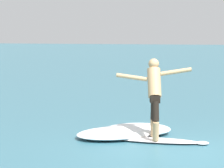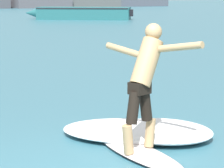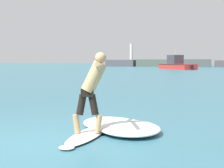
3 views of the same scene
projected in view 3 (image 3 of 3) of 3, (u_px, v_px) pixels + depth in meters
name	position (u px, v px, depth m)	size (l,w,h in m)	color
ground_plane	(31.00, 142.00, 6.03)	(200.00, 200.00, 0.00)	#356B7C
surfboard	(87.00, 135.00, 6.47)	(0.58, 2.14, 0.20)	white
surfer	(93.00, 85.00, 6.42)	(0.85, 1.55, 1.69)	tan
fishing_boat_near_jetty	(176.00, 65.00, 50.01)	(6.80, 7.47, 3.16)	red
wave_foam_at_tail	(117.00, 125.00, 7.23)	(2.46, 2.35, 0.16)	white
wave_foam_at_nose	(129.00, 128.00, 6.82)	(1.99, 2.04, 0.21)	white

